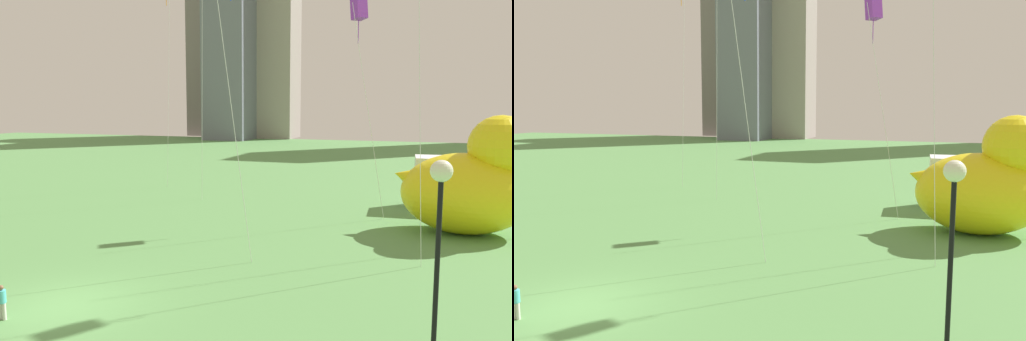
{
  "view_description": "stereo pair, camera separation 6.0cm",
  "coord_description": "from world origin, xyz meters",
  "views": [
    {
      "loc": [
        9.85,
        -11.41,
        5.74
      ],
      "look_at": [
        3.86,
        5.46,
        3.41
      ],
      "focal_mm": 36.11,
      "sensor_mm": 36.0,
      "label": 1
    },
    {
      "loc": [
        9.9,
        -11.39,
        5.74
      ],
      "look_at": [
        3.86,
        5.46,
        3.41
      ],
      "focal_mm": 36.11,
      "sensor_mm": 36.0,
      "label": 2
    }
  ],
  "objects": [
    {
      "name": "lamppost",
      "position": [
        9.95,
        0.72,
        3.54
      ],
      "size": [
        0.5,
        0.5,
        4.5
      ],
      "color": "black",
      "rests_on": "ground"
    },
    {
      "name": "city_skyline",
      "position": [
        -5.1,
        73.06,
        17.19
      ],
      "size": [
        63.35,
        17.7,
        41.82
      ],
      "color": "gray",
      "rests_on": "ground"
    },
    {
      "name": "person_child",
      "position": [
        -0.95,
        -1.28,
        0.52
      ],
      "size": [
        0.23,
        0.23,
        0.95
      ],
      "color": "silver",
      "rests_on": "ground"
    },
    {
      "name": "box_truck",
      "position": [
        11.55,
        18.49,
        1.45
      ],
      "size": [
        6.18,
        2.69,
        2.85
      ],
      "color": "white",
      "rests_on": "ground"
    },
    {
      "name": "giant_inflatable_duck",
      "position": [
        11.3,
        12.84,
        2.24
      ],
      "size": [
        6.36,
        4.08,
        5.27
      ],
      "color": "yellow",
      "rests_on": "ground"
    },
    {
      "name": "ground_plane",
      "position": [
        0.0,
        0.0,
        0.0
      ],
      "size": [
        140.0,
        140.0,
        0.0
      ],
      "primitive_type": "plane",
      "color": "#58904D"
    },
    {
      "name": "kite_purple",
      "position": [
        5.94,
        14.63,
        10.32
      ],
      "size": [
        1.99,
        1.99,
        10.97
      ],
      "color": "silver",
      "rests_on": "ground"
    }
  ]
}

